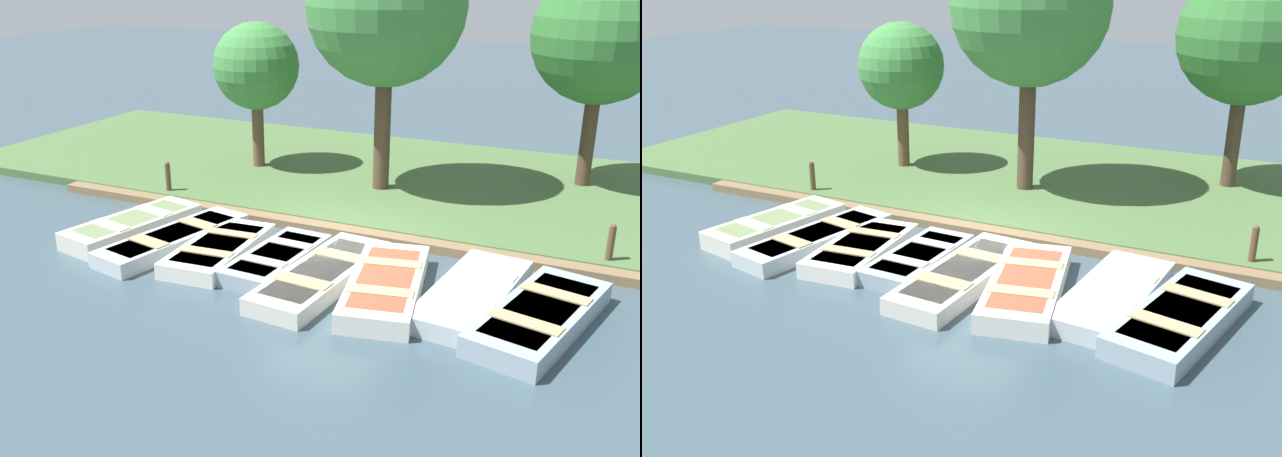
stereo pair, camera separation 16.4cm
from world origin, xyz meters
TOP-DOWN VIEW (x-y plane):
  - ground_plane at (0.00, 0.00)m, footprint 80.00×80.00m
  - shore_bank at (-5.00, 0.00)m, footprint 8.00×24.00m
  - dock_walkway at (-1.32, 0.00)m, footprint 1.39×14.99m
  - rowboat_0 at (1.06, -4.02)m, footprint 3.19×1.66m
  - rowboat_1 at (1.25, -2.83)m, footprint 3.56×1.66m
  - rowboat_2 at (1.32, -1.69)m, footprint 2.81×1.40m
  - rowboat_3 at (1.24, -0.44)m, footprint 2.65×1.16m
  - rowboat_4 at (1.56, 0.66)m, footprint 3.59×1.40m
  - rowboat_5 at (1.52, 1.87)m, footprint 3.36×1.83m
  - rowboat_6 at (1.18, 3.32)m, footprint 3.29×1.49m
  - rowboat_7 at (1.58, 4.50)m, footprint 3.45×1.91m
  - mooring_post_near at (-1.30, -4.84)m, footprint 0.13×0.13m
  - mooring_post_far at (-1.30, 5.29)m, footprint 0.13×0.13m
  - park_tree_far_left at (-4.22, -3.97)m, footprint 2.27×2.27m
  - park_tree_left at (-3.72, -0.22)m, footprint 3.69×3.69m
  - park_tree_center at (-6.16, 4.27)m, footprint 3.26×3.26m

SIDE VIEW (x-z plane):
  - ground_plane at x=0.00m, z-range 0.00..0.00m
  - dock_walkway at x=-1.32m, z-range 0.00..0.19m
  - shore_bank at x=-5.00m, z-range 0.00..0.21m
  - rowboat_3 at x=1.24m, z-range 0.00..0.33m
  - rowboat_4 at x=1.56m, z-range 0.00..0.33m
  - rowboat_2 at x=1.32m, z-range 0.00..0.34m
  - rowboat_1 at x=1.25m, z-range 0.00..0.34m
  - rowboat_6 at x=1.18m, z-range 0.00..0.34m
  - rowboat_5 at x=1.52m, z-range 0.00..0.38m
  - rowboat_7 at x=1.58m, z-range 0.00..0.38m
  - rowboat_0 at x=1.06m, z-range 0.00..0.41m
  - mooring_post_near at x=-1.30m, z-range 0.00..0.93m
  - mooring_post_far at x=-1.30m, z-range 0.00..0.93m
  - park_tree_far_left at x=-4.22m, z-range 0.85..4.89m
  - park_tree_center at x=-6.16m, z-range 1.10..6.60m
  - park_tree_left at x=-3.72m, z-range 1.32..7.72m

